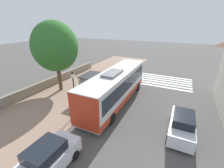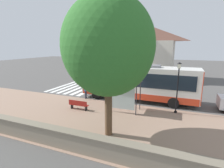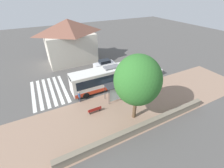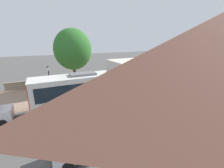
{
  "view_description": "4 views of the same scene",
  "coord_description": "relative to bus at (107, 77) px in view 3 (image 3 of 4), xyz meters",
  "views": [
    {
      "loc": [
        7.63,
        -13.94,
        8.23
      ],
      "look_at": [
        0.32,
        1.35,
        1.27
      ],
      "focal_mm": 24.0,
      "sensor_mm": 36.0,
      "label": 1
    },
    {
      "loc": [
        -15.74,
        -4.59,
        5.63
      ],
      "look_at": [
        -0.2,
        1.67,
        1.92
      ],
      "focal_mm": 28.0,
      "sensor_mm": 36.0,
      "label": 2
    },
    {
      "loc": [
        -17.65,
        8.54,
        14.17
      ],
      "look_at": [
        -0.67,
        -0.19,
        2.06
      ],
      "focal_mm": 24.0,
      "sensor_mm": 36.0,
      "label": 3
    },
    {
      "loc": [
        16.22,
        -5.11,
        6.98
      ],
      "look_at": [
        -0.04,
        2.78,
        1.59
      ],
      "focal_mm": 24.0,
      "sensor_mm": 36.0,
      "label": 4
    }
  ],
  "objects": [
    {
      "name": "shade_tree",
      "position": [
        -7.91,
        -0.06,
        3.65
      ],
      "size": [
        5.39,
        5.39,
        8.57
      ],
      "color": "brown",
      "rests_on": "ground"
    },
    {
      "name": "pedestrian",
      "position": [
        -1.64,
        5.28,
        -0.9
      ],
      "size": [
        0.34,
        0.23,
        1.75
      ],
      "color": "#2D3347",
      "rests_on": "ground"
    },
    {
      "name": "sidewalk_plaza",
      "position": [
        -6.16,
        0.47,
        -1.93
      ],
      "size": [
        9.0,
        44.0,
        0.02
      ],
      "color": "#937560",
      "rests_on": "ground"
    },
    {
      "name": "crosswalk_stripes",
      "position": [
        3.34,
        9.04,
        -1.93
      ],
      "size": [
        9.0,
        5.25,
        0.01
      ],
      "color": "silver",
      "rests_on": "ground"
    },
    {
      "name": "bench",
      "position": [
        -4.83,
        4.16,
        -1.45
      ],
      "size": [
        0.4,
        1.84,
        0.88
      ],
      "color": "maroon",
      "rests_on": "ground"
    },
    {
      "name": "parked_car_far_lane",
      "position": [
        6.77,
        -2.58,
        -1.01
      ],
      "size": [
        1.87,
        4.3,
        1.89
      ],
      "color": "silver",
      "rests_on": "ground"
    },
    {
      "name": "stone_wall",
      "position": [
        -10.21,
        0.47,
        -1.38
      ],
      "size": [
        0.6,
        20.0,
        1.1
      ],
      "color": "gray",
      "rests_on": "ground"
    },
    {
      "name": "street_lamp_near",
      "position": [
        -2.38,
        -3.92,
        0.62
      ],
      "size": [
        0.28,
        0.28,
        4.32
      ],
      "color": "black",
      "rests_on": "ground"
    },
    {
      "name": "background_building",
      "position": [
        13.47,
        2.34,
        2.81
      ],
      "size": [
        7.48,
        10.6,
        9.2
      ],
      "color": "beige",
      "rests_on": "ground"
    },
    {
      "name": "ground_plane",
      "position": [
        -1.66,
        0.47,
        -1.94
      ],
      "size": [
        120.0,
        120.0,
        0.0
      ],
      "primitive_type": "plane",
      "color": "#514F4C",
      "rests_on": "ground"
    },
    {
      "name": "parked_car_behind_bus",
      "position": [
        -0.14,
        -9.33,
        -1.01
      ],
      "size": [
        1.96,
        3.93,
        1.89
      ],
      "color": "silver",
      "rests_on": "ground"
    },
    {
      "name": "bus",
      "position": [
        0.0,
        0.0,
        0.0
      ],
      "size": [
        2.77,
        11.83,
        3.75
      ],
      "color": "silver",
      "rests_on": "ground"
    },
    {
      "name": "bus_shelter",
      "position": [
        -3.62,
        0.39,
        0.22
      ],
      "size": [
        1.7,
        2.88,
        2.62
      ],
      "color": "#2D2D33",
      "rests_on": "ground"
    }
  ]
}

